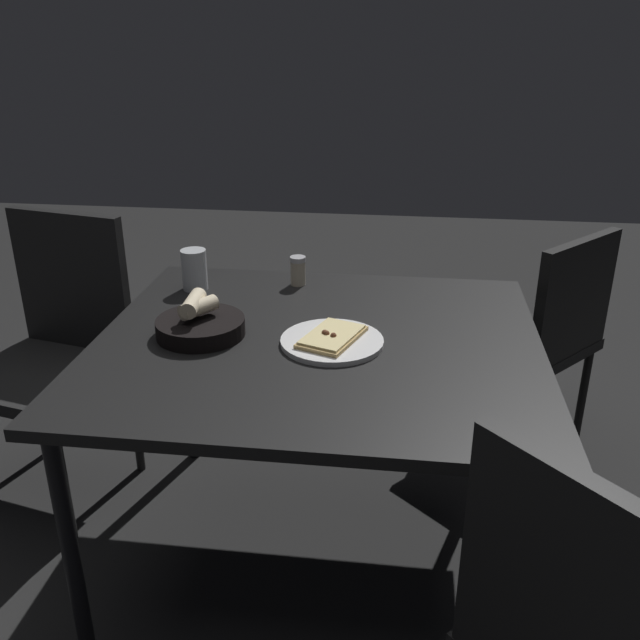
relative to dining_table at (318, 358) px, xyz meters
name	(u,v)px	position (x,y,z in m)	size (l,w,h in m)	color
ground	(318,553)	(0.00, 0.00, -0.66)	(8.00, 8.00, 0.00)	black
dining_table	(318,358)	(0.00, 0.00, 0.00)	(1.03, 1.16, 0.72)	black
pizza_plate	(332,340)	(0.02, 0.04, 0.07)	(0.27, 0.27, 0.04)	white
bread_basket	(200,324)	(0.02, -0.31, 0.09)	(0.23, 0.23, 0.11)	black
beer_glass	(195,271)	(-0.32, -0.42, 0.11)	(0.08, 0.08, 0.13)	silver
pepper_shaker	(298,272)	(-0.40, -0.11, 0.10)	(0.05, 0.05, 0.09)	#BFB299
chair_near	(537,331)	(-0.64, 0.69, -0.17)	(0.62, 0.62, 0.85)	black
chair_far	(57,340)	(-0.29, -0.90, -0.13)	(0.52, 0.52, 0.93)	black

